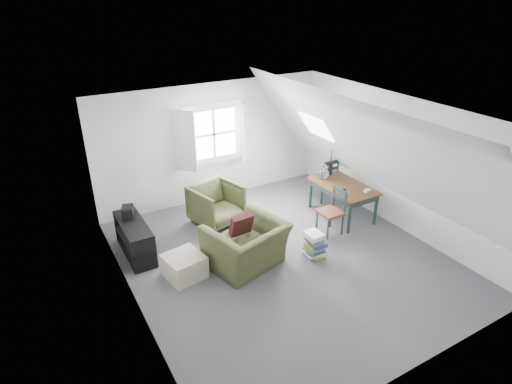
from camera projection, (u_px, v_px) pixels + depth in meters
floor at (284, 258)px, 7.33m from camera, size 5.50×5.50×0.00m
ceiling at (289, 116)px, 6.24m from camera, size 5.50×5.50×0.00m
wall_back at (213, 143)px, 8.93m from camera, size 5.00×0.00×5.00m
wall_front at (426, 289)px, 4.64m from camera, size 5.00×0.00×5.00m
wall_left at (129, 234)px, 5.66m from camera, size 0.00×5.50×5.50m
wall_right at (399, 163)px, 7.91m from camera, size 0.00×5.50×5.50m
slope_left at (193, 183)px, 5.86m from camera, size 3.19×5.50×4.48m
slope_right at (363, 145)px, 7.25m from camera, size 3.19×5.50×4.48m
dormer_window at (214, 135)px, 8.78m from camera, size 1.71×0.35×1.30m
skylight at (316, 127)px, 8.28m from camera, size 0.35×0.75×0.47m
armchair_near at (246, 265)px, 7.16m from camera, size 1.40×1.29×0.77m
armchair_far at (217, 222)px, 8.45m from camera, size 1.03×1.05×0.79m
throw_pillow at (241, 225)px, 6.97m from camera, size 0.39×0.24×0.39m
ottoman at (184, 266)px, 6.80m from camera, size 0.66×0.66×0.38m
dining_table at (343, 189)px, 8.44m from camera, size 0.81×1.34×0.67m
demijohn at (324, 173)px, 8.63m from camera, size 0.21×0.21×0.30m
vase_twigs at (330, 168)px, 8.81m from camera, size 0.09×0.10×0.70m
cup at (344, 194)px, 8.06m from camera, size 0.11×0.11×0.09m
paper_box at (367, 191)px, 8.13m from camera, size 0.14×0.10×0.04m
dining_chair_far at (325, 178)px, 9.13m from camera, size 0.45×0.45×0.96m
dining_chair_near at (332, 211)px, 7.89m from camera, size 0.42×0.42×0.89m
media_shelf at (136, 241)px, 7.31m from camera, size 0.40×1.19×0.61m
electronics_box at (128, 212)px, 7.35m from camera, size 0.27×0.31×0.21m
magazine_stack at (315, 245)px, 7.30m from camera, size 0.34×0.40×0.45m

